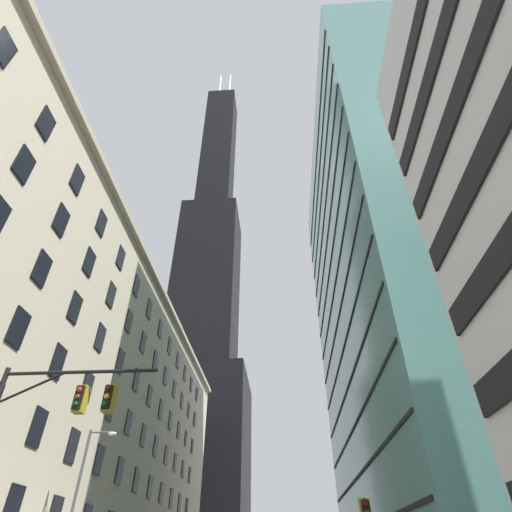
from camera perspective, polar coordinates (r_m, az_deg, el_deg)
The scene contains 5 objects.
station_building at distance 50.34m, azimuth -23.24°, elevation -19.22°, with size 13.66×74.88×29.93m.
dark_skyscraper at distance 126.24m, azimuth -7.44°, elevation -9.18°, with size 27.79×27.79×205.30m.
glass_office_midrise at distance 52.79m, azimuth 19.66°, elevation -3.78°, with size 16.33×41.96×57.89m.
traffic_signal_mast at distance 18.18m, azimuth -27.50°, elevation -20.65°, with size 6.48×0.63×7.85m.
street_lamppost at distance 30.07m, azimuth -23.68°, elevation -28.25°, with size 1.85×0.32×8.36m.
Camera 1 is at (4.17, -12.00, 1.64)m, focal length 28.16 mm.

